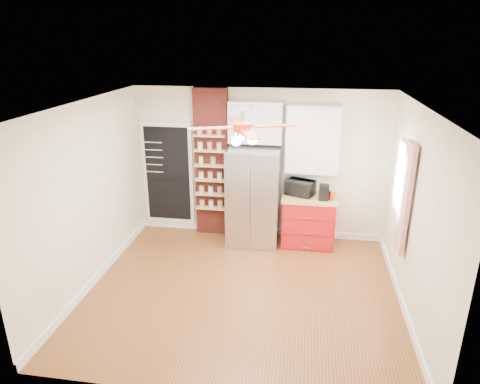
% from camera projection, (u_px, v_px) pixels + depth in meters
% --- Properties ---
extents(floor, '(4.50, 4.50, 0.00)m').
position_uv_depth(floor, '(242.00, 291.00, 6.27)').
color(floor, brown).
rests_on(floor, ground).
extents(ceiling, '(4.50, 4.50, 0.00)m').
position_uv_depth(ceiling, '(243.00, 106.00, 5.35)').
color(ceiling, white).
rests_on(ceiling, wall_back).
extents(wall_back, '(4.50, 0.02, 2.70)m').
position_uv_depth(wall_back, '(259.00, 165.00, 7.67)').
color(wall_back, '#F0E8C1').
rests_on(wall_back, floor).
extents(wall_front, '(4.50, 0.02, 2.70)m').
position_uv_depth(wall_front, '(210.00, 285.00, 3.95)').
color(wall_front, '#F0E8C1').
rests_on(wall_front, floor).
extents(wall_left, '(0.02, 4.00, 2.70)m').
position_uv_depth(wall_left, '(88.00, 197.00, 6.14)').
color(wall_left, '#F0E8C1').
rests_on(wall_left, floor).
extents(wall_right, '(0.02, 4.00, 2.70)m').
position_uv_depth(wall_right, '(416.00, 216.00, 5.48)').
color(wall_right, '#F0E8C1').
rests_on(wall_right, floor).
extents(chalkboard, '(0.95, 0.05, 1.95)m').
position_uv_depth(chalkboard, '(168.00, 174.00, 7.96)').
color(chalkboard, white).
rests_on(chalkboard, wall_back).
extents(brick_pillar, '(0.60, 0.16, 2.70)m').
position_uv_depth(brick_pillar, '(212.00, 164.00, 7.71)').
color(brick_pillar, maroon).
rests_on(brick_pillar, floor).
extents(fridge, '(0.90, 0.70, 1.75)m').
position_uv_depth(fridge, '(253.00, 196.00, 7.49)').
color(fridge, '#ACACB1').
rests_on(fridge, floor).
extents(upper_glass_cabinet, '(0.90, 0.35, 0.70)m').
position_uv_depth(upper_glass_cabinet, '(256.00, 122.00, 7.24)').
color(upper_glass_cabinet, white).
rests_on(upper_glass_cabinet, wall_back).
extents(red_cabinet, '(0.94, 0.64, 0.90)m').
position_uv_depth(red_cabinet, '(308.00, 221.00, 7.54)').
color(red_cabinet, '#AF1314').
rests_on(red_cabinet, floor).
extents(upper_shelf_unit, '(0.90, 0.30, 1.15)m').
position_uv_depth(upper_shelf_unit, '(313.00, 140.00, 7.21)').
color(upper_shelf_unit, white).
rests_on(upper_shelf_unit, wall_back).
extents(window, '(0.04, 0.75, 1.05)m').
position_uv_depth(window, '(402.00, 179.00, 6.25)').
color(window, white).
rests_on(window, wall_right).
extents(curtain, '(0.06, 0.40, 1.55)m').
position_uv_depth(curtain, '(405.00, 199.00, 5.79)').
color(curtain, '#AE171B').
rests_on(curtain, wall_right).
extents(ceiling_fan, '(1.40, 1.40, 0.44)m').
position_uv_depth(ceiling_fan, '(243.00, 127.00, 5.44)').
color(ceiling_fan, silver).
rests_on(ceiling_fan, ceiling).
extents(toaster_oven, '(0.56, 0.47, 0.26)m').
position_uv_depth(toaster_oven, '(300.00, 188.00, 7.45)').
color(toaster_oven, black).
rests_on(toaster_oven, red_cabinet).
extents(coffee_maker, '(0.17, 0.20, 0.26)m').
position_uv_depth(coffee_maker, '(324.00, 192.00, 7.24)').
color(coffee_maker, black).
rests_on(coffee_maker, red_cabinet).
extents(canister_left, '(0.10, 0.10, 0.16)m').
position_uv_depth(canister_left, '(332.00, 196.00, 7.23)').
color(canister_left, '#B12E09').
rests_on(canister_left, red_cabinet).
extents(canister_right, '(0.11, 0.11, 0.14)m').
position_uv_depth(canister_right, '(328.00, 195.00, 7.30)').
color(canister_right, red).
rests_on(canister_right, red_cabinet).
extents(pantry_jar_oats, '(0.10, 0.10, 0.14)m').
position_uv_depth(pantry_jar_oats, '(201.00, 160.00, 7.57)').
color(pantry_jar_oats, beige).
rests_on(pantry_jar_oats, brick_pillar).
extents(pantry_jar_beans, '(0.11, 0.11, 0.13)m').
position_uv_depth(pantry_jar_beans, '(213.00, 161.00, 7.57)').
color(pantry_jar_beans, '#9C814F').
rests_on(pantry_jar_beans, brick_pillar).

